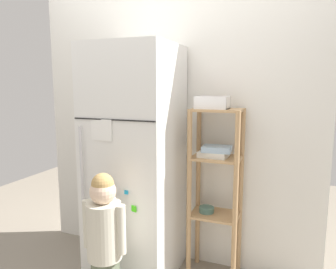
% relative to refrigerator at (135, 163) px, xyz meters
% --- Properties ---
extents(kitchen_wall_back, '(2.38, 0.03, 2.26)m').
position_rel_refrigerator_xyz_m(kitchen_wall_back, '(0.18, 0.34, 0.25)').
color(kitchen_wall_back, silver).
rests_on(kitchen_wall_back, ground).
extents(refrigerator, '(0.62, 0.65, 1.76)m').
position_rel_refrigerator_xyz_m(refrigerator, '(0.00, 0.00, 0.00)').
color(refrigerator, white).
rests_on(refrigerator, ground).
extents(child_standing, '(0.30, 0.22, 0.94)m').
position_rel_refrigerator_xyz_m(child_standing, '(0.03, -0.50, -0.31)').
color(child_standing, '#5B654F').
rests_on(child_standing, ground).
extents(pantry_shelf_unit, '(0.38, 0.28, 1.30)m').
position_rel_refrigerator_xyz_m(pantry_shelf_unit, '(0.58, 0.16, -0.09)').
color(pantry_shelf_unit, tan).
rests_on(pantry_shelf_unit, ground).
extents(fruit_bin, '(0.23, 0.17, 0.09)m').
position_rel_refrigerator_xyz_m(fruit_bin, '(0.55, 0.15, 0.46)').
color(fruit_bin, white).
rests_on(fruit_bin, pantry_shelf_unit).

